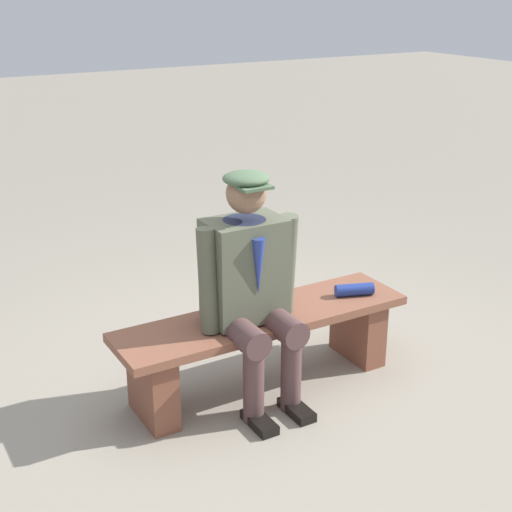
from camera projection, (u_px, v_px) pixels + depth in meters
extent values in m
plane|color=gray|center=(263.00, 385.00, 4.18)|extent=(30.00, 30.00, 0.00)
cube|color=brown|center=(263.00, 318.00, 4.03)|extent=(1.69, 0.44, 0.05)
cube|color=brown|center=(358.00, 327.00, 4.42)|extent=(0.15, 0.37, 0.40)
cube|color=brown|center=(153.00, 385.00, 3.80)|extent=(0.15, 0.37, 0.40)
cube|color=#545845|center=(245.00, 269.00, 3.87)|extent=(0.41, 0.28, 0.55)
cylinder|color=#1E2338|center=(244.00, 225.00, 3.78)|extent=(0.23, 0.23, 0.06)
cone|color=navy|center=(258.00, 267.00, 3.73)|extent=(0.07, 0.07, 0.30)
sphere|color=#8C664C|center=(246.00, 193.00, 3.70)|extent=(0.21, 0.21, 0.21)
ellipsoid|color=#475D42|center=(246.00, 178.00, 3.67)|extent=(0.24, 0.24, 0.07)
cube|color=#475D42|center=(255.00, 188.00, 3.61)|extent=(0.17, 0.09, 0.02)
cylinder|color=brown|center=(277.00, 322.00, 3.90)|extent=(0.15, 0.41, 0.15)
cylinder|color=brown|center=(291.00, 371.00, 3.87)|extent=(0.11, 0.11, 0.46)
cube|color=black|center=(296.00, 410.00, 3.89)|extent=(0.10, 0.24, 0.05)
cylinder|color=#545845|center=(286.00, 264.00, 3.95)|extent=(0.10, 0.14, 0.56)
cylinder|color=brown|center=(240.00, 332.00, 3.79)|extent=(0.15, 0.41, 0.15)
cylinder|color=brown|center=(254.00, 382.00, 3.76)|extent=(0.11, 0.11, 0.46)
cube|color=black|center=(259.00, 422.00, 3.78)|extent=(0.10, 0.24, 0.05)
cylinder|color=#545845|center=(208.00, 281.00, 3.72)|extent=(0.11, 0.14, 0.56)
cylinder|color=navy|center=(354.00, 290.00, 4.25)|extent=(0.23, 0.14, 0.07)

